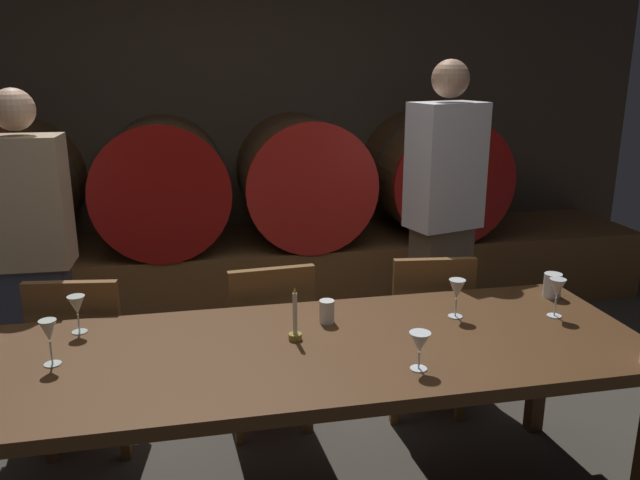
# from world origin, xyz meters

# --- Properties ---
(back_wall) EXTENTS (6.86, 0.24, 2.79)m
(back_wall) POSITION_xyz_m (0.00, 2.69, 1.39)
(back_wall) COLOR #473A2D
(back_wall) RESTS_ON ground
(barrel_shelf) EXTENTS (6.18, 0.90, 0.52)m
(barrel_shelf) POSITION_xyz_m (0.00, 2.14, 0.26)
(barrel_shelf) COLOR brown
(barrel_shelf) RESTS_ON ground
(wine_barrel_far_left) EXTENTS (0.90, 0.93, 0.90)m
(wine_barrel_far_left) POSITION_xyz_m (-1.48, 2.14, 0.96)
(wine_barrel_far_left) COLOR #513319
(wine_barrel_far_left) RESTS_ON barrel_shelf
(wine_barrel_center_left) EXTENTS (0.90, 0.93, 0.90)m
(wine_barrel_center_left) POSITION_xyz_m (-0.48, 2.14, 0.96)
(wine_barrel_center_left) COLOR #513319
(wine_barrel_center_left) RESTS_ON barrel_shelf
(wine_barrel_center_right) EXTENTS (0.90, 0.93, 0.90)m
(wine_barrel_center_right) POSITION_xyz_m (0.51, 2.14, 0.96)
(wine_barrel_center_right) COLOR #513319
(wine_barrel_center_right) RESTS_ON barrel_shelf
(wine_barrel_far_right) EXTENTS (0.90, 0.93, 0.90)m
(wine_barrel_far_right) POSITION_xyz_m (1.51, 2.14, 0.96)
(wine_barrel_far_right) COLOR #513319
(wine_barrel_far_right) RESTS_ON barrel_shelf
(dining_table) EXTENTS (2.72, 0.89, 0.75)m
(dining_table) POSITION_xyz_m (0.06, -0.20, 0.69)
(dining_table) COLOR #4C2D16
(dining_table) RESTS_ON ground
(chair_left) EXTENTS (0.45, 0.45, 0.88)m
(chair_left) POSITION_xyz_m (-0.80, 0.47, 0.49)
(chair_left) COLOR brown
(chair_left) RESTS_ON ground
(chair_center) EXTENTS (0.43, 0.43, 0.88)m
(chair_center) POSITION_xyz_m (0.05, 0.47, 0.49)
(chair_center) COLOR brown
(chair_center) RESTS_ON ground
(chair_right) EXTENTS (0.45, 0.45, 0.88)m
(chair_right) POSITION_xyz_m (0.85, 0.46, 0.49)
(chair_right) COLOR brown
(chair_right) RESTS_ON ground
(guest_left) EXTENTS (0.39, 0.25, 1.67)m
(guest_left) POSITION_xyz_m (-1.06, 0.80, 0.85)
(guest_left) COLOR #33384C
(guest_left) RESTS_ON ground
(guest_right) EXTENTS (0.43, 0.33, 1.80)m
(guest_right) POSITION_xyz_m (1.06, 0.82, 0.92)
(guest_right) COLOR brown
(guest_right) RESTS_ON ground
(candle_center) EXTENTS (0.05, 0.05, 0.22)m
(candle_center) POSITION_xyz_m (0.08, -0.13, 0.81)
(candle_center) COLOR olive
(candle_center) RESTS_ON dining_table
(wine_glass_left) EXTENTS (0.06, 0.06, 0.17)m
(wine_glass_left) POSITION_xyz_m (-0.80, -0.16, 0.87)
(wine_glass_left) COLOR silver
(wine_glass_left) RESTS_ON dining_table
(wine_glass_center_left) EXTENTS (0.07, 0.07, 0.15)m
(wine_glass_center_left) POSITION_xyz_m (-0.75, 0.11, 0.86)
(wine_glass_center_left) COLOR silver
(wine_glass_center_left) RESTS_ON dining_table
(wine_glass_center_right) EXTENTS (0.08, 0.08, 0.14)m
(wine_glass_center_right) POSITION_xyz_m (0.46, -0.46, 0.85)
(wine_glass_center_right) COLOR white
(wine_glass_center_right) RESTS_ON dining_table
(wine_glass_right) EXTENTS (0.07, 0.07, 0.16)m
(wine_glass_right) POSITION_xyz_m (0.77, -0.04, 0.87)
(wine_glass_right) COLOR white
(wine_glass_right) RESTS_ON dining_table
(wine_glass_far_right) EXTENTS (0.07, 0.07, 0.17)m
(wine_glass_far_right) POSITION_xyz_m (1.19, -0.12, 0.87)
(wine_glass_far_right) COLOR white
(wine_glass_far_right) RESTS_ON dining_table
(cup_center_left) EXTENTS (0.06, 0.06, 0.10)m
(cup_center_left) POSITION_xyz_m (0.23, 0.01, 0.80)
(cup_center_left) COLOR white
(cup_center_left) RESTS_ON dining_table
(cup_far_right) EXTENTS (0.08, 0.08, 0.11)m
(cup_far_right) POSITION_xyz_m (1.30, 0.09, 0.81)
(cup_far_right) COLOR white
(cup_far_right) RESTS_ON dining_table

